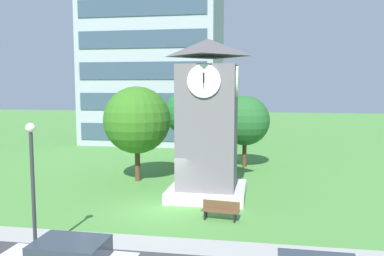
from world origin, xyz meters
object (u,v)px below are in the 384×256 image
street_lamp (32,173)px  tree_near_tower (245,121)px  clock_tower (208,128)px  park_bench (220,210)px  tree_by_building (188,113)px  tree_streetside (137,120)px

street_lamp → tree_near_tower: size_ratio=0.89×
clock_tower → park_bench: size_ratio=4.89×
tree_by_building → tree_streetside: bearing=-107.8°
park_bench → tree_by_building: 14.95m
park_bench → street_lamp: street_lamp is taller
tree_streetside → tree_near_tower: bearing=40.2°
tree_streetside → clock_tower: bearing=-30.6°
clock_tower → park_bench: (1.14, -3.91, -3.53)m
street_lamp → tree_by_building: (2.43, 19.07, 1.02)m
tree_streetside → tree_by_building: size_ratio=1.04×
tree_streetside → tree_by_building: (2.22, 6.90, 0.08)m
tree_streetside → tree_near_tower: 9.12m
tree_near_tower → tree_by_building: (-4.74, 1.02, 0.52)m
park_bench → tree_by_building: bearing=106.4°
clock_tower → tree_streetside: (-5.18, 3.06, 0.14)m
tree_by_building → park_bench: bearing=-73.6°
tree_by_building → clock_tower: bearing=-73.5°
clock_tower → tree_near_tower: 9.12m
tree_streetside → tree_near_tower: tree_streetside is taller
street_lamp → tree_near_tower: (7.17, 18.05, 0.50)m
tree_near_tower → street_lamp: bearing=-111.7°
park_bench → street_lamp: 8.77m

